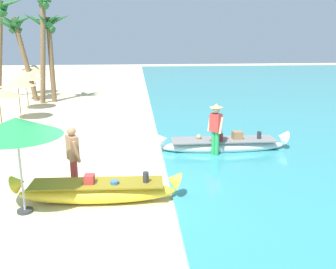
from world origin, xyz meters
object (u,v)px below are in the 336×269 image
at_px(palm_tree_far_behind, 48,29).
at_px(boat_yellow_foreground, 98,191).
at_px(person_vendor_hatted, 216,127).
at_px(palm_tree_leaning_seaward, 1,18).
at_px(palm_tree_tall_inland, 15,29).
at_px(patio_umbrella_large, 16,127).
at_px(person_tourist_customer, 73,155).
at_px(palm_tree_mid_cluster, 43,10).
at_px(boat_white_midground, 223,145).

bearing_deg(palm_tree_far_behind, boat_yellow_foreground, -74.75).
height_order(person_vendor_hatted, palm_tree_leaning_seaward, palm_tree_leaning_seaward).
distance_m(person_vendor_hatted, palm_tree_tall_inland, 15.12).
distance_m(patio_umbrella_large, palm_tree_tall_inland, 15.67).
xyz_separation_m(person_tourist_customer, palm_tree_mid_cluster, (-3.31, 13.00, 4.20)).
height_order(palm_tree_leaning_seaward, palm_tree_mid_cluster, palm_tree_mid_cluster).
xyz_separation_m(patio_umbrella_large, palm_tree_leaning_seaward, (-5.26, 16.13, 2.78)).
height_order(boat_yellow_foreground, palm_tree_tall_inland, palm_tree_tall_inland).
bearing_deg(boat_yellow_foreground, patio_umbrella_large, -166.28).
bearing_deg(boat_white_midground, palm_tree_mid_cluster, 127.76).
bearing_deg(palm_tree_leaning_seaward, boat_white_midground, -48.36).
height_order(palm_tree_tall_inland, palm_tree_mid_cluster, palm_tree_mid_cluster).
distance_m(palm_tree_tall_inland, palm_tree_far_behind, 1.97).
distance_m(person_tourist_customer, palm_tree_leaning_seaward, 16.67).
height_order(boat_yellow_foreground, boat_white_midground, same).
bearing_deg(patio_umbrella_large, person_tourist_customer, 49.85).
xyz_separation_m(palm_tree_leaning_seaward, palm_tree_far_behind, (3.03, -1.60, -0.61)).
distance_m(boat_yellow_foreground, palm_tree_leaning_seaward, 17.76).
relative_size(palm_tree_mid_cluster, palm_tree_far_behind, 1.25).
distance_m(palm_tree_tall_inland, palm_tree_leaning_seaward, 1.74).
bearing_deg(palm_tree_tall_inland, palm_tree_far_behind, -12.27).
bearing_deg(patio_umbrella_large, palm_tree_mid_cluster, 99.37).
height_order(boat_white_midground, person_tourist_customer, person_tourist_customer).
xyz_separation_m(patio_umbrella_large, palm_tree_mid_cluster, (-2.33, 14.15, 3.15)).
height_order(patio_umbrella_large, palm_tree_mid_cluster, palm_tree_mid_cluster).
height_order(patio_umbrella_large, palm_tree_leaning_seaward, palm_tree_leaning_seaward).
relative_size(person_tourist_customer, palm_tree_leaning_seaward, 0.28).
relative_size(palm_tree_tall_inland, palm_tree_far_behind, 1.00).
height_order(boat_white_midground, patio_umbrella_large, patio_umbrella_large).
bearing_deg(person_vendor_hatted, palm_tree_far_behind, 123.69).
xyz_separation_m(boat_yellow_foreground, person_tourist_customer, (-0.65, 0.75, 0.68)).
xyz_separation_m(palm_tree_leaning_seaward, palm_tree_mid_cluster, (2.93, -1.98, 0.37)).
distance_m(boat_white_midground, patio_umbrella_large, 7.04).
bearing_deg(person_vendor_hatted, palm_tree_tall_inland, 129.00).
height_order(boat_yellow_foreground, person_vendor_hatted, person_vendor_hatted).
bearing_deg(palm_tree_mid_cluster, boat_white_midground, -52.24).
bearing_deg(palm_tree_mid_cluster, person_vendor_hatted, -55.00).
distance_m(person_tourist_customer, palm_tree_far_behind, 14.14).
distance_m(person_vendor_hatted, person_tourist_customer, 4.78).
relative_size(patio_umbrella_large, palm_tree_mid_cluster, 0.35).
xyz_separation_m(person_vendor_hatted, palm_tree_tall_inland, (-9.31, 11.50, 3.10)).
bearing_deg(person_tourist_customer, patio_umbrella_large, -130.15).
bearing_deg(palm_tree_far_behind, person_tourist_customer, -76.55).
bearing_deg(boat_white_midground, palm_tree_leaning_seaward, 131.64).
bearing_deg(palm_tree_tall_inland, boat_white_midground, -48.53).
height_order(boat_white_midground, palm_tree_mid_cluster, palm_tree_mid_cluster).
bearing_deg(palm_tree_tall_inland, person_vendor_hatted, -51.00).
distance_m(person_vendor_hatted, patio_umbrella_large, 6.28).
xyz_separation_m(boat_yellow_foreground, palm_tree_far_behind, (-3.86, 14.14, 3.90)).
xyz_separation_m(boat_yellow_foreground, patio_umbrella_large, (-1.62, -0.40, 1.73)).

